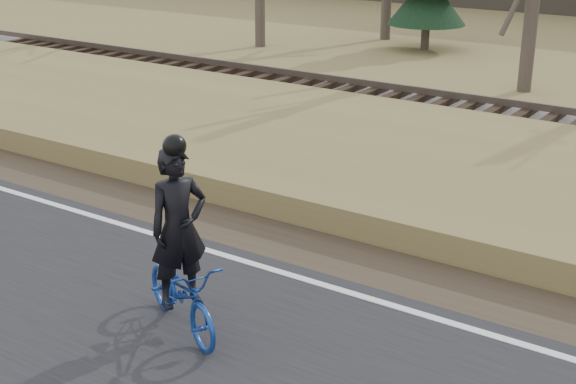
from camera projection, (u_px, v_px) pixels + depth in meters
The scene contains 7 objects.
ground at pixel (341, 303), 10.04m from camera, with size 120.00×120.00×0.00m, color olive.
edge_line at pixel (349, 293), 10.17m from camera, with size 120.00×0.12×0.01m, color silver.
shoulder at pixel (386, 267), 10.96m from camera, with size 120.00×1.60×0.04m, color #473A2B.
embankment at pixel (471, 191), 13.22m from camera, with size 120.00×5.00×0.44m, color olive.
ballast at pixel (543, 138), 16.18m from camera, with size 120.00×3.00×0.45m, color slate.
railroad at pixel (544, 123), 16.07m from camera, with size 120.00×2.40×0.29m.
cyclist at pixel (181, 269), 9.06m from camera, with size 1.82×1.27×2.35m.
Camera 1 is at (4.47, -7.77, 4.77)m, focal length 50.00 mm.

